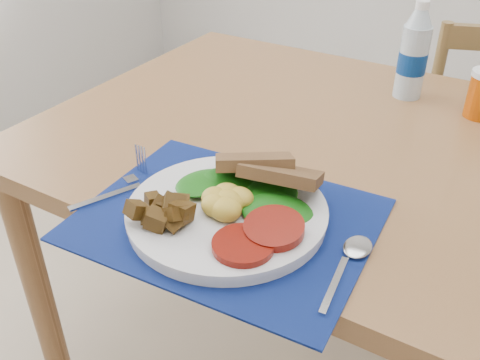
# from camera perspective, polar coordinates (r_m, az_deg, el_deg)

# --- Properties ---
(table) EXTENTS (1.40, 0.90, 0.75)m
(table) POSITION_cam_1_polar(r_m,az_deg,el_deg) (1.13, 14.28, -0.43)
(table) COLOR brown
(table) RESTS_ON ground
(chair_far) EXTENTS (0.48, 0.47, 1.03)m
(chair_far) POSITION_cam_1_polar(r_m,az_deg,el_deg) (1.82, 23.96, 6.02)
(chair_far) COLOR brown
(chair_far) RESTS_ON ground
(placemat) EXTENTS (0.47, 0.38, 0.00)m
(placemat) POSITION_cam_1_polar(r_m,az_deg,el_deg) (0.85, -1.39, -4.19)
(placemat) COLOR black
(placemat) RESTS_ON table
(breakfast_plate) EXTENTS (0.31, 0.31, 0.08)m
(breakfast_plate) POSITION_cam_1_polar(r_m,az_deg,el_deg) (0.84, -1.93, -2.92)
(breakfast_plate) COLOR silver
(breakfast_plate) RESTS_ON placemat
(fork) EXTENTS (0.06, 0.18, 0.00)m
(fork) POSITION_cam_1_polar(r_m,az_deg,el_deg) (0.95, -12.48, -0.57)
(fork) COLOR #B2B5BA
(fork) RESTS_ON placemat
(spoon) EXTENTS (0.04, 0.17, 0.01)m
(spoon) POSITION_cam_1_polar(r_m,az_deg,el_deg) (0.79, 11.69, -8.26)
(spoon) COLOR #B2B5BA
(spoon) RESTS_ON placemat
(water_bottle) EXTENTS (0.06, 0.06, 0.22)m
(water_bottle) POSITION_cam_1_polar(r_m,az_deg,el_deg) (1.30, 17.99, 12.46)
(water_bottle) COLOR #ADBFCC
(water_bottle) RESTS_ON table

